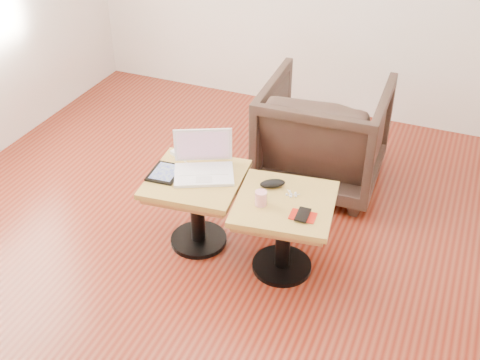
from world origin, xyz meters
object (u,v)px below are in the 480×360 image
at_px(armchair, 324,134).
at_px(side_table_left, 196,194).
at_px(side_table_right, 284,219).
at_px(striped_cup, 261,198).
at_px(laptop, 204,165).

bearing_deg(armchair, side_table_left, 60.04).
height_order(side_table_right, armchair, armchair).
bearing_deg(striped_cup, side_table_left, 166.41).
relative_size(side_table_right, armchair, 0.73).
relative_size(side_table_left, side_table_right, 0.98).
relative_size(side_table_left, laptop, 1.38).
height_order(side_table_left, side_table_right, same).
bearing_deg(side_table_right, striped_cup, -152.86).
xyz_separation_m(side_table_left, striped_cup, (0.45, -0.11, 0.16)).
height_order(side_table_right, striped_cup, striped_cup).
distance_m(laptop, armchair, 1.03).
height_order(laptop, striped_cup, laptop).
relative_size(striped_cup, armchair, 0.10).
height_order(side_table_left, striped_cup, striped_cup).
relative_size(laptop, striped_cup, 5.07).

